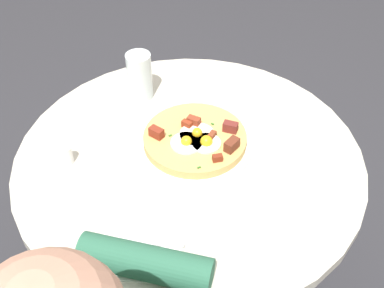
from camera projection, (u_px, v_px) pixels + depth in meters
The scene contains 9 objects.
dining_table at pixel (189, 200), 1.29m from camera, with size 0.85×0.85×0.73m.
pizza_plate at pixel (195, 144), 1.19m from camera, with size 0.29×0.29×0.01m, color white.
breakfast_pizza at pixel (196, 139), 1.17m from camera, with size 0.25×0.25×0.05m.
bread_plate at pixel (304, 138), 1.21m from camera, with size 0.19×0.19×0.01m, color white.
napkin at pixel (139, 251), 0.96m from camera, with size 0.17×0.14×0.00m, color white.
fork at pixel (141, 242), 0.97m from camera, with size 0.18×0.01×0.01m, color silver.
knife at pixel (138, 258), 0.95m from camera, with size 0.18×0.01×0.01m, color silver.
water_glass at pixel (140, 76), 1.30m from camera, with size 0.07×0.07×0.13m, color silver.
salt_shaker at pixel (67, 155), 1.14m from camera, with size 0.03×0.03×0.05m, color white.
Camera 1 is at (-0.14, 0.83, 1.55)m, focal length 44.80 mm.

